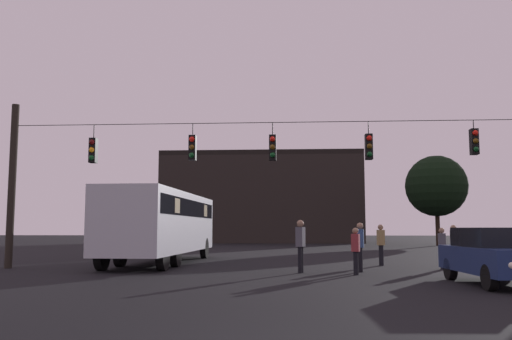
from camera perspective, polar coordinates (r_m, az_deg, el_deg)
The scene contains 12 objects.
ground_plane at distance 30.79m, azimuth 3.20°, elevation -8.92°, with size 168.00×168.00×0.00m, color black.
overhead_signal_span at distance 20.17m, azimuth 2.71°, elevation -0.06°, with size 21.07×0.44×6.29m.
city_bus at distance 24.00m, azimuth -9.75°, elevation -5.18°, with size 2.77×11.05×3.00m.
car_near_right at distance 16.06m, azimuth 23.95°, elevation -8.14°, with size 1.98×4.40×1.52m.
pedestrian_crossing_left at distance 21.26m, azimuth 18.96°, elevation -7.57°, with size 0.29×0.39×1.52m.
pedestrian_crossing_center at distance 18.08m, azimuth 10.43°, elevation -8.11°, with size 0.32×0.41×1.52m.
pedestrian_crossing_right at distance 19.26m, azimuth 10.90°, elevation -7.64°, with size 0.30×0.40×1.70m.
pedestrian_near_bus at distance 18.61m, azimuth 4.70°, elevation -7.61°, with size 0.34×0.42×1.78m.
pedestrian_trailing at distance 22.59m, azimuth 20.07°, elevation -7.25°, with size 0.35×0.42×1.63m.
pedestrian_far_side at distance 22.74m, azimuth 12.98°, elevation -7.41°, with size 0.28×0.39×1.66m.
corner_building at distance 58.58m, azimuth 0.69°, elevation -3.01°, with size 20.68×9.03×9.38m.
tree_left_silhouette at distance 50.02m, azimuth 18.41°, elevation -1.61°, with size 5.33×5.33×7.85m.
Camera 1 is at (0.26, -6.25, 1.50)m, focal length 38.08 mm.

